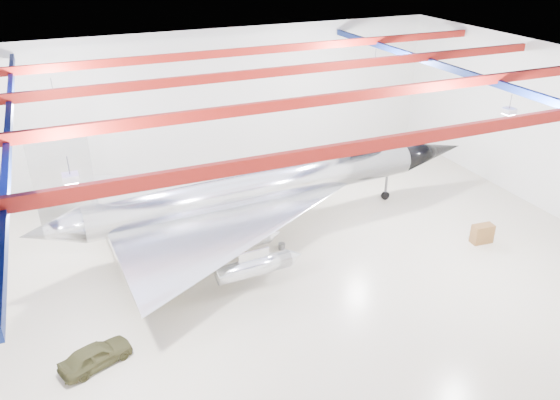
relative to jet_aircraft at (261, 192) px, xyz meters
name	(u,v)px	position (x,y,z in m)	size (l,w,h in m)	color
floor	(271,263)	(-0.98, -3.93, -2.72)	(40.00, 40.00, 0.00)	beige
wall_back	(196,104)	(-0.98, 11.07, 2.78)	(40.00, 40.00, 0.00)	silver
wall_right	(546,129)	(19.02, -3.93, 2.78)	(30.00, 30.00, 0.00)	silver
ceiling	(269,76)	(-0.98, -3.93, 8.28)	(40.00, 40.00, 0.00)	#0A0F38
ceiling_structure	(269,89)	(-0.98, -3.93, 7.61)	(39.50, 29.50, 1.08)	maroon
jet_aircraft	(261,192)	(0.00, 0.00, 0.00)	(30.40, 18.32, 8.29)	silver
jeep	(96,355)	(-11.32, -8.60, -2.17)	(1.30, 3.22, 1.10)	#3A391D
desk	(482,234)	(11.97, -6.92, -2.11)	(1.32, 0.66, 1.21)	brown
crate_ply	(203,226)	(-3.51, 1.63, -2.52)	(0.56, 0.45, 0.39)	olive
toolbox_red	(195,206)	(-3.20, 4.67, -2.58)	(0.40, 0.32, 0.28)	maroon
engine_drum	(282,246)	(0.23, -2.75, -2.53)	(0.41, 0.41, 0.37)	#59595B
parts_bin	(272,193)	(2.50, 4.36, -2.50)	(0.61, 0.49, 0.43)	olive
crate_small	(107,228)	(-9.28, 3.77, -2.56)	(0.44, 0.35, 0.31)	#59595B
tool_chest	(281,212)	(2.00, 1.43, -2.53)	(0.42, 0.42, 0.38)	maroon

